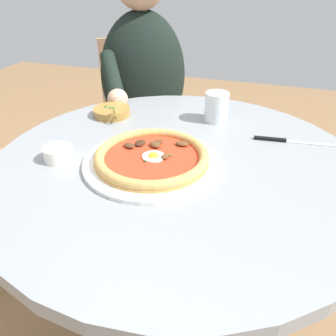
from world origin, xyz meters
name	(u,v)px	position (x,y,z in m)	size (l,w,h in m)	color
ground_plane	(175,332)	(0.00, 0.00, -0.01)	(6.00, 6.00, 0.02)	olive
dining_table	(177,203)	(0.00, 0.00, 0.58)	(0.92, 0.92, 0.72)	gray
pizza_on_plate	(152,158)	(-0.05, -0.04, 0.73)	(0.33, 0.33, 0.03)	white
water_glass	(216,109)	(0.04, 0.26, 0.75)	(0.07, 0.07, 0.09)	silver
steak_knife	(282,140)	(0.24, 0.18, 0.72)	(0.22, 0.03, 0.01)	silver
ramekin_capers	(58,153)	(-0.28, -0.09, 0.74)	(0.07, 0.07, 0.03)	white
olive_pan	(112,112)	(-0.28, 0.20, 0.73)	(0.12, 0.13, 0.05)	olive
diner_person	(145,121)	(-0.33, 0.62, 0.51)	(0.43, 0.58, 1.16)	#282833
cafe_chair_diner	(142,111)	(-0.40, 0.75, 0.50)	(0.55, 0.55, 0.83)	#957050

